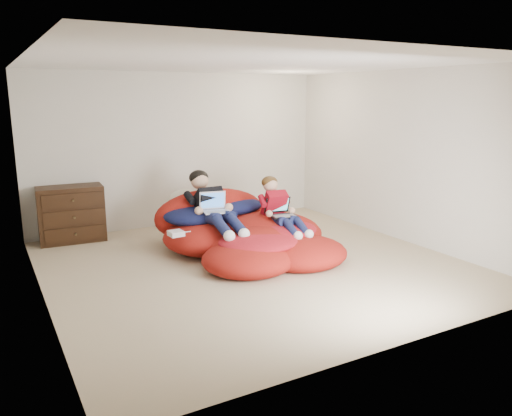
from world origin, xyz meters
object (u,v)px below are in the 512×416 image
Objects in this scene: beanbag_pile at (246,234)px; laptop_black at (281,211)px; dresser at (71,214)px; younger_boy at (279,206)px; older_boy at (210,203)px; laptop_white at (215,207)px.

beanbag_pile is 0.58m from laptop_black.
dresser is 2.65m from beanbag_pile.
dresser is at bearing 142.27° from laptop_black.
younger_boy is (0.45, -0.15, 0.38)m from beanbag_pile.
older_boy is 0.95m from younger_boy.
beanbag_pile is 0.65m from older_boy.
younger_boy is at bearing -37.04° from dresser.
laptop_white reaches higher than dresser.
beanbag_pile is 6.08× the size of laptop_white.
older_boy is at bearing 148.83° from laptop_black.
beanbag_pile is 0.61m from younger_boy.
younger_boy is (0.84, -0.46, -0.05)m from older_boy.
younger_boy is 2.52× the size of laptop_black.
younger_boy is (2.46, -1.86, 0.21)m from dresser.
laptop_black is (0.00, -0.05, -0.06)m from younger_boy.
laptop_white is at bearing 159.92° from younger_boy.
older_boy reaches higher than laptop_white.
laptop_white is at bearing -43.65° from dresser.
dresser is at bearing 139.30° from older_boy.
laptop_black is (0.45, -0.20, 0.32)m from beanbag_pile.
laptop_white is at bearing -90.00° from older_boy.
dresser is 2.26m from laptop_white.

